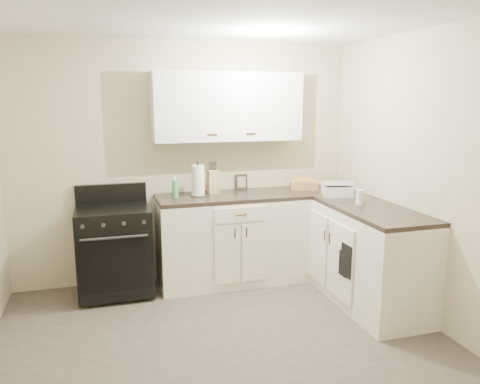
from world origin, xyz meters
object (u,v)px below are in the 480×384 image
object	(u,v)px
knife_block	(213,182)
paper_towel	(198,181)
stove	(115,250)
wicker_basket	(304,185)
countertop_grill	(337,191)

from	to	relation	value
knife_block	paper_towel	world-z (taller)	paper_towel
stove	wicker_basket	xyz separation A→B (m)	(2.06, 0.10, 0.53)
knife_block	wicker_basket	size ratio (longest dim) A/B	0.83
paper_towel	knife_block	bearing A→B (deg)	26.64
stove	paper_towel	bearing A→B (deg)	3.99
stove	countertop_grill	size ratio (longest dim) A/B	3.02
wicker_basket	countertop_grill	bearing A→B (deg)	-67.50
countertop_grill	paper_towel	bearing A→B (deg)	178.52
stove	knife_block	xyz separation A→B (m)	(1.04, 0.15, 0.60)
knife_block	paper_towel	size ratio (longest dim) A/B	0.78
wicker_basket	stove	bearing A→B (deg)	-177.17
wicker_basket	knife_block	bearing A→B (deg)	177.31
paper_towel	countertop_grill	distance (m)	1.43
paper_towel	wicker_basket	size ratio (longest dim) A/B	1.07
stove	countertop_grill	distance (m)	2.32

